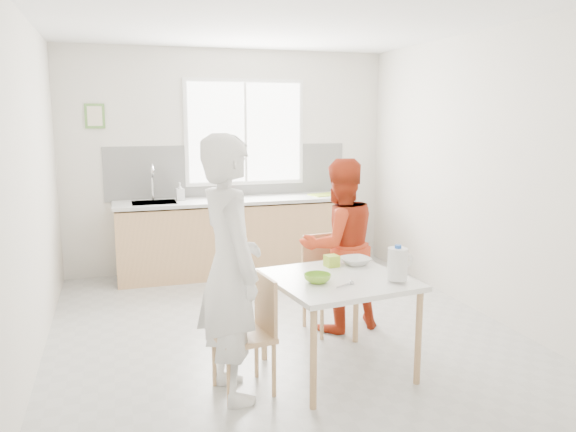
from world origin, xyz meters
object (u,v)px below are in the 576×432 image
at_px(person_white, 230,268).
at_px(milk_jug, 398,263).
at_px(chair_left, 251,329).
at_px(dining_table, 338,287).
at_px(person_red, 339,245).
at_px(bowl_green, 317,278).
at_px(wine_bottle_b, 229,185).
at_px(bowl_white, 355,261).
at_px(wine_bottle_a, 228,184).
at_px(chair_far, 326,278).

bearing_deg(person_white, milk_jug, -103.61).
bearing_deg(person_white, chair_left, -90.00).
height_order(dining_table, milk_jug, milk_jug).
height_order(person_red, bowl_green, person_red).
bearing_deg(chair_left, bowl_green, 84.15).
relative_size(person_red, bowl_green, 7.94).
bearing_deg(wine_bottle_b, bowl_green, -89.55).
bearing_deg(bowl_white, chair_left, -158.19).
bearing_deg(dining_table, person_red, 67.35).
bearing_deg(person_white, person_red, -59.23).
distance_m(person_white, bowl_white, 1.17).
bearing_deg(person_red, bowl_green, 51.56).
bearing_deg(bowl_white, person_red, 81.86).
bearing_deg(dining_table, milk_jug, -33.29).
bearing_deg(wine_bottle_b, bowl_white, -79.90).
height_order(chair_left, person_white, person_white).
distance_m(chair_left, wine_bottle_b, 3.17).
distance_m(chair_left, person_red, 1.40).
relative_size(bowl_white, wine_bottle_b, 0.78).
relative_size(person_white, wine_bottle_a, 5.61).
bearing_deg(bowl_green, person_red, 59.17).
bearing_deg(person_red, chair_left, 33.92).
bearing_deg(chair_left, person_red, 123.92).
bearing_deg(bowl_white, dining_table, -132.58).
distance_m(dining_table, person_white, 0.87).
bearing_deg(wine_bottle_b, chair_left, -98.63).
xyz_separation_m(person_white, wine_bottle_a, (0.60, 3.12, 0.18)).
xyz_separation_m(dining_table, chair_left, (-0.68, -0.09, -0.21)).
bearing_deg(wine_bottle_a, person_red, -75.63).
height_order(bowl_green, bowl_white, bowl_green).
height_order(person_white, bowl_green, person_white).
bearing_deg(wine_bottle_a, milk_jug, -79.85).
relative_size(person_white, wine_bottle_b, 5.98).
height_order(dining_table, bowl_green, bowl_green).
relative_size(milk_jug, wine_bottle_a, 0.79).
height_order(chair_far, person_red, person_red).
relative_size(dining_table, bowl_green, 5.53).
height_order(bowl_white, wine_bottle_a, wine_bottle_a).
distance_m(dining_table, wine_bottle_b, 3.02).
relative_size(chair_far, person_red, 0.55).
relative_size(chair_left, milk_jug, 3.25).
bearing_deg(milk_jug, wine_bottle_a, 92.54).
bearing_deg(chair_left, milk_jug, 74.51).
bearing_deg(person_red, chair_far, -29.33).
bearing_deg(person_white, wine_bottle_a, -18.58).
relative_size(dining_table, chair_left, 1.31).
distance_m(chair_far, bowl_white, 0.64).
distance_m(bowl_green, milk_jug, 0.58).
bearing_deg(person_red, wine_bottle_a, -83.24).
relative_size(bowl_green, wine_bottle_b, 0.65).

